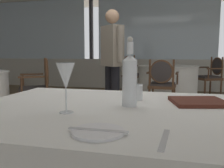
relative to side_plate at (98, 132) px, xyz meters
The scene contains 15 objects.
ground_plane 1.84m from the side_plate, 96.16° to the left, with size 15.28×15.28×0.00m, color #756047.
window_wall_far 6.10m from the side_plate, 91.70° to the left, with size 11.72×0.14×2.85m.
side_plate is the anchor object (origin of this frame).
butter_knife 0.01m from the side_plate, ahead, with size 0.21×0.02×0.00m, color silver.
dinner_fork 0.22m from the side_plate, ahead, with size 0.19×0.02×0.00m, color silver.
water_bottle 0.46m from the side_plate, 85.71° to the left, with size 0.07×0.07×0.35m.
wine_glass 0.36m from the side_plate, 132.87° to the left, with size 0.08×0.08×0.22m.
water_tumbler 0.61m from the side_plate, 85.61° to the left, with size 0.07×0.07×0.09m, color white.
menu_book 0.69m from the side_plate, 56.93° to the left, with size 0.27×0.24×0.02m, color #512319.
background_table_0 4.68m from the side_plate, 87.70° to the left, with size 1.30×1.30×0.74m.
dining_chair_0_0 3.60m from the side_plate, 88.44° to the left, with size 0.56×0.50×0.91m.
dining_chair_0_1 5.25m from the side_plate, 77.24° to the left, with size 0.61×0.64×0.93m.
dining_chair_0_2 5.33m from the side_plate, 97.55° to the left, with size 0.64×0.66×0.96m.
dining_chair_1_2 3.23m from the side_plate, 123.73° to the left, with size 0.63×0.65×0.93m.
diner_person_0 2.94m from the side_plate, 102.52° to the left, with size 0.41×0.40×1.66m.
Camera 1 is at (0.41, -2.42, 1.00)m, focal length 38.65 mm.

